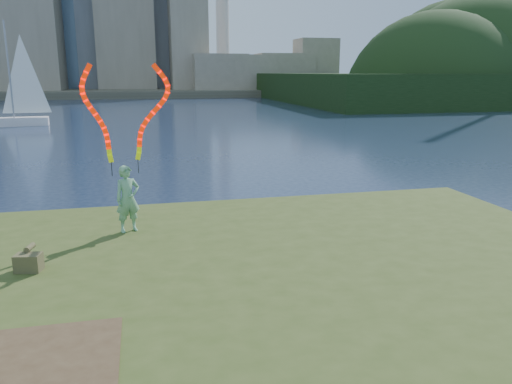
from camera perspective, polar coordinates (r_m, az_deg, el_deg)
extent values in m
plane|color=#192640|center=(9.31, -10.64, -13.23)|extent=(320.00, 320.00, 0.00)
cube|color=#3A4A1A|center=(7.19, -9.92, -18.17)|extent=(17.00, 15.00, 0.30)
cube|color=#3A4A1A|center=(7.24, -10.10, -15.66)|extent=(14.00, 12.00, 0.30)
cube|color=#4C4738|center=(103.39, -13.16, 11.19)|extent=(320.00, 40.00, 1.20)
cube|color=black|center=(87.87, 26.40, 10.73)|extent=(70.00, 42.00, 4.00)
imported|color=#167529|center=(11.00, -14.45, -0.77)|extent=(0.61, 0.51, 1.44)
cylinder|color=black|center=(10.87, -16.16, 2.56)|extent=(0.02, 0.02, 0.30)
cylinder|color=black|center=(11.05, -13.31, 2.90)|extent=(0.02, 0.02, 0.30)
cube|color=#4A4428|center=(9.55, -24.56, -7.35)|extent=(0.48, 0.37, 0.31)
cylinder|color=#4A4428|center=(9.67, -24.45, -5.80)|extent=(0.16, 0.30, 0.10)
cube|color=white|center=(44.51, -25.86, 7.20)|extent=(5.18, 2.14, 0.70)
cylinder|color=gray|center=(44.34, -26.39, 12.24)|extent=(0.14, 0.14, 7.65)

